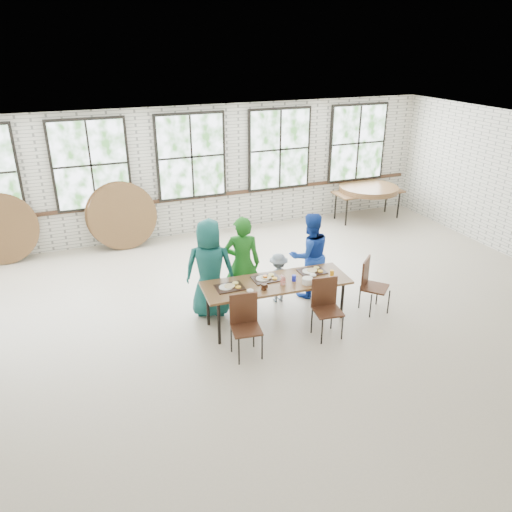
{
  "coord_description": "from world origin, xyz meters",
  "views": [
    {
      "loc": [
        -2.76,
        -6.63,
        4.37
      ],
      "look_at": [
        0.0,
        0.4,
        1.05
      ],
      "focal_mm": 35.0,
      "sensor_mm": 36.0,
      "label": 1
    }
  ],
  "objects": [
    {
      "name": "dining_table",
      "position": [
        0.19,
        -0.03,
        0.69
      ],
      "size": [
        2.44,
        0.94,
        0.74
      ],
      "rotation": [
        0.0,
        0.0,
        -0.06
      ],
      "color": "brown",
      "rests_on": "ground"
    },
    {
      "name": "round_tops_stacked",
      "position": [
        4.47,
        3.86,
        0.8
      ],
      "size": [
        1.5,
        1.5,
        0.13
      ],
      "color": "brown",
      "rests_on": "storage_table"
    },
    {
      "name": "adult_teal",
      "position": [
        -0.74,
        0.62,
        0.85
      ],
      "size": [
        0.97,
        0.8,
        1.7
      ],
      "primitive_type": "imported",
      "rotation": [
        0.0,
        0.0,
        2.78
      ],
      "color": "#17575B",
      "rests_on": "ground"
    },
    {
      "name": "round_tops_leaning",
      "position": [
        -2.52,
        4.23,
        0.73
      ],
      "size": [
        3.97,
        0.44,
        1.5
      ],
      "color": "brown",
      "rests_on": "ground"
    },
    {
      "name": "chair_near_left",
      "position": [
        -0.6,
        -0.68,
        0.56
      ],
      "size": [
        0.47,
        0.46,
        0.95
      ],
      "rotation": [
        0.0,
        0.0,
        -0.13
      ],
      "color": "#432416",
      "rests_on": "ground"
    },
    {
      "name": "chair_near_right",
      "position": [
        0.77,
        -0.64,
        0.56
      ],
      "size": [
        0.47,
        0.46,
        0.95
      ],
      "rotation": [
        0.0,
        0.0,
        -0.13
      ],
      "color": "#432416",
      "rests_on": "ground"
    },
    {
      "name": "adult_green",
      "position": [
        -0.16,
        0.62,
        0.84
      ],
      "size": [
        0.71,
        0.58,
        1.69
      ],
      "primitive_type": "imported",
      "rotation": [
        0.0,
        0.0,
        2.81
      ],
      "color": "#1B651B",
      "rests_on": "ground"
    },
    {
      "name": "room",
      "position": [
        0.0,
        4.44,
        1.83
      ],
      "size": [
        12.0,
        12.0,
        12.0
      ],
      "color": "#BDAD96",
      "rests_on": "ground"
    },
    {
      "name": "storage_table",
      "position": [
        4.47,
        3.86,
        0.69
      ],
      "size": [
        1.81,
        0.78,
        0.74
      ],
      "rotation": [
        0.0,
        0.0,
        0.02
      ],
      "color": "brown",
      "rests_on": "ground"
    },
    {
      "name": "chair_spare",
      "position": [
        1.84,
        -0.26,
        0.56
      ],
      "size": [
        0.58,
        0.58,
        0.95
      ],
      "rotation": [
        0.0,
        0.0,
        0.74
      ],
      "color": "#432416",
      "rests_on": "ground"
    },
    {
      "name": "adult_blue",
      "position": [
        1.12,
        0.62,
        0.79
      ],
      "size": [
        0.78,
        0.62,
        1.58
      ],
      "primitive_type": "imported",
      "rotation": [
        0.0,
        0.0,
        3.12
      ],
      "color": "#173DA7",
      "rests_on": "ground"
    },
    {
      "name": "toddler",
      "position": [
        0.51,
        0.62,
        0.46
      ],
      "size": [
        0.61,
        0.37,
        0.91
      ],
      "primitive_type": "imported",
      "rotation": [
        0.0,
        0.0,
        3.08
      ],
      "color": "#152B43",
      "rests_on": "ground"
    },
    {
      "name": "tabletop_clutter",
      "position": [
        0.27,
        -0.05,
        0.77
      ],
      "size": [
        1.96,
        0.64,
        0.11
      ],
      "color": "black",
      "rests_on": "dining_table"
    }
  ]
}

